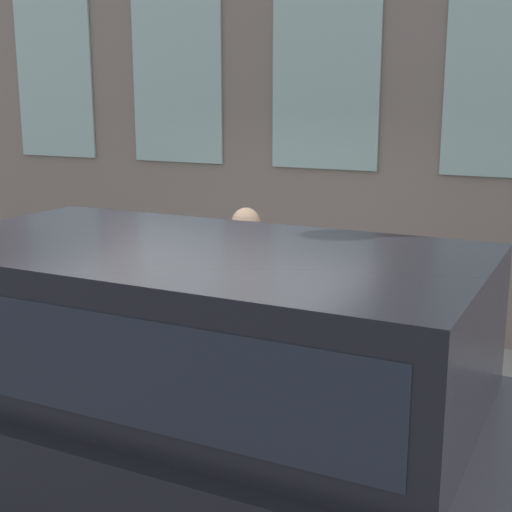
# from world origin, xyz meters

# --- Properties ---
(ground_plane) EXTENTS (80.00, 80.00, 0.00)m
(ground_plane) POSITION_xyz_m (0.00, 0.00, 0.00)
(ground_plane) COLOR #38383A
(sidewalk) EXTENTS (2.80, 60.00, 0.14)m
(sidewalk) POSITION_xyz_m (1.40, 0.00, 0.07)
(sidewalk) COLOR gray
(sidewalk) RESTS_ON ground_plane
(building_facade) EXTENTS (0.33, 40.00, 7.22)m
(building_facade) POSITION_xyz_m (2.95, 0.00, 3.62)
(building_facade) COLOR gray
(building_facade) RESTS_ON ground_plane
(fire_hydrant) EXTENTS (0.33, 0.45, 0.69)m
(fire_hydrant) POSITION_xyz_m (0.55, -0.40, 0.49)
(fire_hydrant) COLOR gray
(fire_hydrant) RESTS_ON sidewalk
(person) EXTENTS (0.38, 0.25, 1.57)m
(person) POSITION_xyz_m (0.97, 0.01, 1.08)
(person) COLOR #726651
(person) RESTS_ON sidewalk
(parked_truck_charcoal_near) EXTENTS (1.92, 5.13, 1.84)m
(parked_truck_charcoal_near) POSITION_xyz_m (-1.16, -0.70, 1.06)
(parked_truck_charcoal_near) COLOR black
(parked_truck_charcoal_near) RESTS_ON ground_plane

